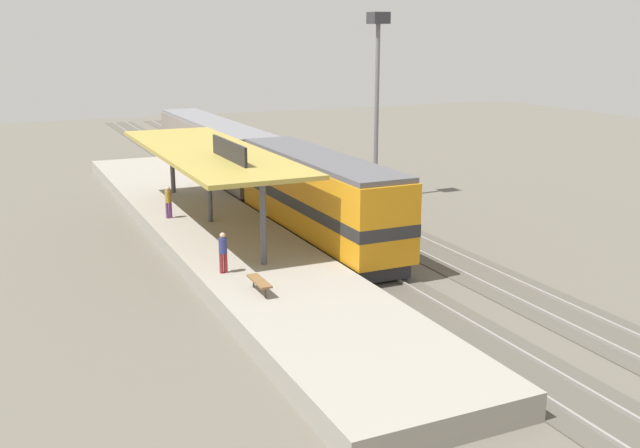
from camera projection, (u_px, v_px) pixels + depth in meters
ground_plane at (325, 225)px, 40.74m from camera, size 120.00×120.00×0.00m
track_near at (292, 228)px, 39.92m from camera, size 3.20×110.00×0.16m
track_far at (365, 219)px, 41.79m from camera, size 3.20×110.00×0.16m
platform at (211, 230)px, 37.95m from camera, size 6.00×44.00×0.90m
station_canopy at (208, 153)px, 36.84m from camera, size 5.20×18.00×4.70m
platform_bench at (259, 282)px, 27.27m from camera, size 0.44×1.70×0.50m
locomotive at (318, 198)px, 36.24m from camera, size 2.93×14.43×4.44m
passenger_carriage_single at (214, 150)px, 52.08m from camera, size 2.90×20.00×4.24m
light_mast at (377, 67)px, 45.06m from camera, size 1.10×1.10×11.70m
person_waiting at (223, 250)px, 29.43m from camera, size 0.34×0.34×1.71m
person_walking at (168, 200)px, 38.32m from camera, size 0.34×0.34×1.71m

